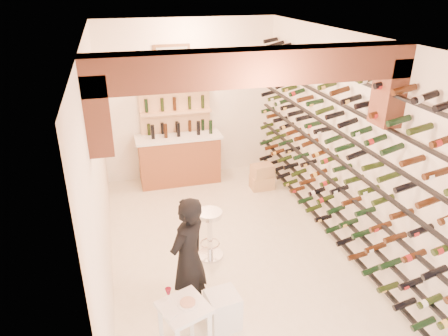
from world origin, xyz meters
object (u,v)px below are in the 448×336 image
(white_stool, at_px, (223,310))
(chrome_barstool, at_px, (210,231))
(wine_rack, at_px, (329,150))
(crate_lower, at_px, (262,182))
(tasting_table, at_px, (184,315))
(person, at_px, (188,258))
(back_counter, at_px, (179,158))

(white_stool, relative_size, chrome_barstool, 0.59)
(wine_rack, xyz_separation_m, crate_lower, (-0.30, 1.91, -1.41))
(tasting_table, bearing_deg, chrome_barstool, 48.04)
(tasting_table, bearing_deg, wine_rack, 14.05)
(crate_lower, bearing_deg, white_stool, -117.24)
(tasting_table, bearing_deg, person, 54.87)
(wine_rack, relative_size, chrome_barstool, 7.39)
(back_counter, bearing_deg, crate_lower, -25.76)
(back_counter, xyz_separation_m, crate_lower, (1.53, -0.74, -0.40))
(white_stool, bearing_deg, chrome_barstool, 82.91)
(tasting_table, bearing_deg, white_stool, 11.04)
(person, bearing_deg, wine_rack, 161.62)
(wine_rack, xyz_separation_m, white_stool, (-2.00, -1.39, -1.32))
(wine_rack, xyz_separation_m, back_counter, (-1.83, 2.65, -1.02))
(back_counter, height_order, chrome_barstool, back_counter)
(tasting_table, height_order, crate_lower, tasting_table)
(back_counter, relative_size, white_stool, 3.72)
(tasting_table, height_order, chrome_barstool, tasting_table)
(wine_rack, relative_size, person, 3.54)
(crate_lower, bearing_deg, tasting_table, -121.51)
(white_stool, xyz_separation_m, chrome_barstool, (0.17, 1.39, 0.22))
(back_counter, relative_size, chrome_barstool, 2.21)
(white_stool, distance_m, crate_lower, 3.71)
(white_stool, height_order, person, person)
(tasting_table, relative_size, chrome_barstool, 1.09)
(wine_rack, xyz_separation_m, tasting_table, (-2.52, -1.70, -0.98))
(person, xyz_separation_m, crate_lower, (2.04, 2.96, -0.67))
(chrome_barstool, xyz_separation_m, crate_lower, (1.53, 1.91, -0.31))
(person, bearing_deg, tasting_table, 32.39)
(person, xyz_separation_m, chrome_barstool, (0.51, 1.04, -0.36))
(person, bearing_deg, chrome_barstool, -158.43)
(tasting_table, bearing_deg, back_counter, 61.09)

